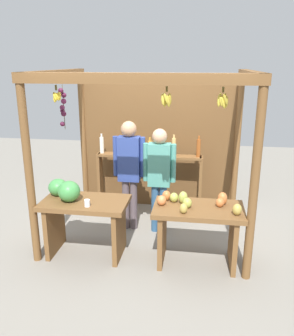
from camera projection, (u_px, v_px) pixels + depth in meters
ground_plane at (149, 231)px, 5.37m from camera, size 12.00×12.00×0.00m
market_stall at (153, 135)px, 5.38m from camera, size 2.77×2.15×2.37m
fruit_counter_left at (80, 209)px, 4.58m from camera, size 1.11×0.64×1.03m
fruit_counter_right at (197, 221)px, 4.38m from camera, size 1.11×0.64×0.93m
bottle_shelf_unit at (149, 168)px, 5.88m from camera, size 1.77×0.22×1.35m
vendor_man at (129, 166)px, 5.18m from camera, size 0.48×0.23×1.67m
vendor_woman at (159, 172)px, 5.09m from camera, size 0.48×0.21×1.58m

